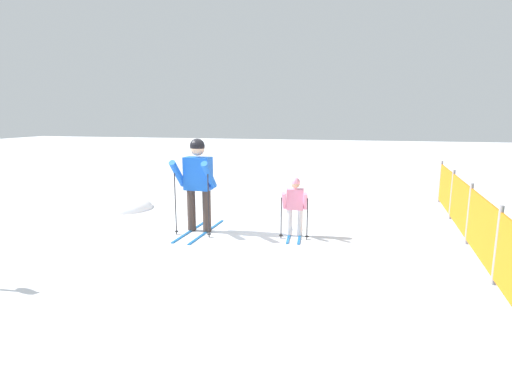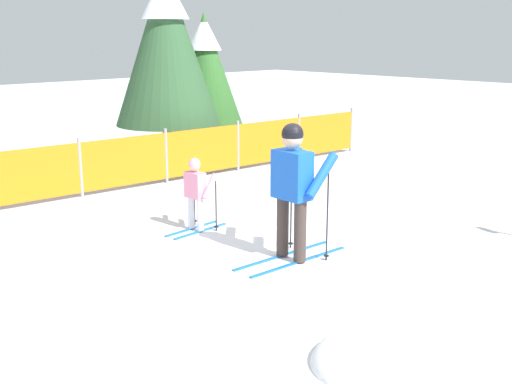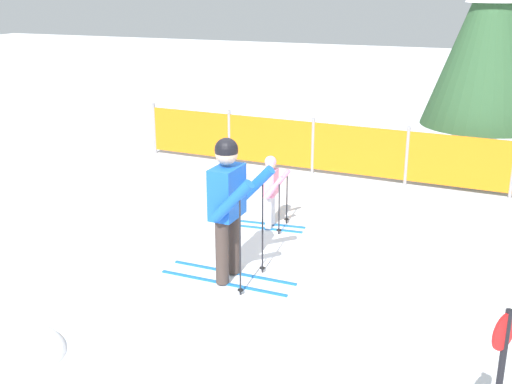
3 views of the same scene
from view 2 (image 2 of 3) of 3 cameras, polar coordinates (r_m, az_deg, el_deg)
ground_plane at (r=8.59m, az=2.96°, el=-5.19°), size 60.00×60.00×0.00m
skier_adult at (r=7.99m, az=3.33°, el=1.12°), size 1.67×0.75×1.75m
skier_child at (r=9.29m, az=-5.38°, el=0.28°), size 1.03×0.53×1.08m
safety_fence at (r=12.40m, az=-8.00°, el=3.21°), size 10.55×0.72×1.05m
conifer_far at (r=15.11m, az=-4.59°, el=10.94°), size 1.76×1.76×3.28m
conifer_near at (r=14.01m, az=-7.99°, el=12.88°), size 2.25×2.25×4.17m
snow_mound at (r=5.96m, az=10.47°, el=-14.53°), size 1.23×1.05×0.49m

